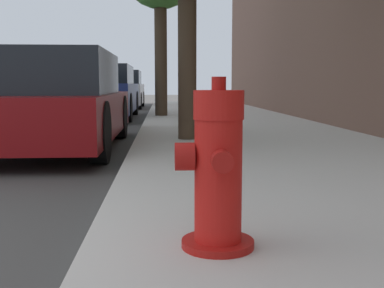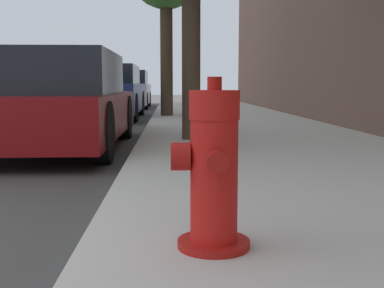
{
  "view_description": "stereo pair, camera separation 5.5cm",
  "coord_description": "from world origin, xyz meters",
  "views": [
    {
      "loc": [
        2.55,
        -1.97,
        0.9
      ],
      "look_at": [
        2.76,
        1.42,
        0.48
      ],
      "focal_mm": 45.0,
      "sensor_mm": 36.0,
      "label": 1
    },
    {
      "loc": [
        2.61,
        -1.97,
        0.9
      ],
      "look_at": [
        2.76,
        1.42,
        0.48
      ],
      "focal_mm": 45.0,
      "sensor_mm": 36.0,
      "label": 2
    }
  ],
  "objects": [
    {
      "name": "fire_hydrant",
      "position": [
        2.8,
        0.22,
        0.5
      ],
      "size": [
        0.37,
        0.37,
        0.8
      ],
      "color": "#A91511",
      "rests_on": "sidewalk_slab"
    },
    {
      "name": "parked_car_near",
      "position": [
        1.06,
        4.8,
        0.66
      ],
      "size": [
        1.76,
        4.28,
        1.34
      ],
      "color": "maroon",
      "rests_on": "ground_plane"
    },
    {
      "name": "parked_car_mid",
      "position": [
        0.88,
        10.97,
        0.69
      ],
      "size": [
        1.87,
        4.55,
        1.4
      ],
      "color": "navy",
      "rests_on": "ground_plane"
    },
    {
      "name": "parked_car_far",
      "position": [
        0.87,
        16.67,
        0.68
      ],
      "size": [
        1.86,
        3.89,
        1.42
      ],
      "color": "silver",
      "rests_on": "ground_plane"
    }
  ]
}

